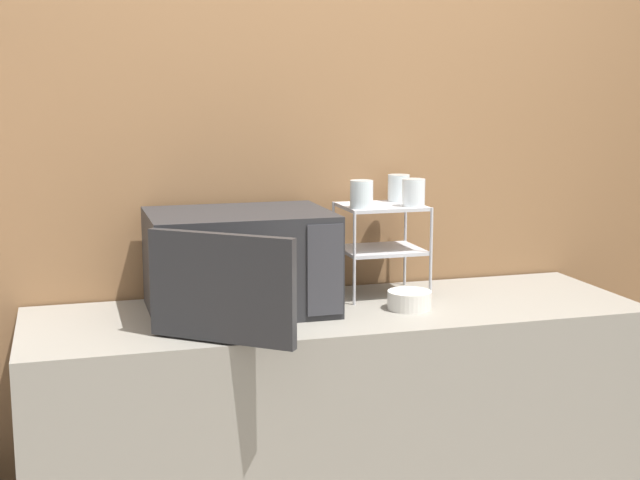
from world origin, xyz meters
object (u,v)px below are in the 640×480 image
(glass_front_left, at_px, (362,194))
(glass_front_right, at_px, (414,193))
(microwave, at_px, (239,263))
(glass_back_right, at_px, (399,188))
(bowl, at_px, (409,300))
(dish_rack, at_px, (381,230))

(glass_front_left, height_order, glass_front_right, same)
(microwave, bearing_deg, glass_back_right, 16.04)
(glass_back_right, distance_m, bowl, 0.45)
(glass_back_right, height_order, glass_front_right, same)
(glass_front_left, height_order, glass_back_right, same)
(dish_rack, height_order, glass_front_right, glass_front_right)
(bowl, bearing_deg, microwave, 167.27)
(microwave, relative_size, bowl, 5.08)
(glass_front_left, relative_size, bowl, 0.66)
(glass_back_right, bearing_deg, microwave, -163.96)
(glass_front_right, distance_m, bowl, 0.37)
(dish_rack, height_order, bowl, dish_rack)
(microwave, bearing_deg, glass_front_left, 4.55)
(microwave, distance_m, bowl, 0.56)
(dish_rack, relative_size, bowl, 2.21)
(microwave, relative_size, glass_back_right, 7.75)
(dish_rack, xyz_separation_m, glass_back_right, (0.09, 0.08, 0.13))
(microwave, xyz_separation_m, glass_back_right, (0.61, 0.17, 0.20))
(microwave, distance_m, glass_front_left, 0.47)
(microwave, distance_m, glass_back_right, 0.66)
(bowl, bearing_deg, dish_rack, 94.73)
(glass_back_right, distance_m, glass_front_right, 0.15)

